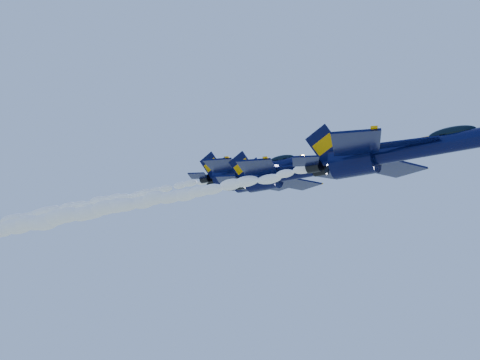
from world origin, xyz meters
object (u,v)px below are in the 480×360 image
Objects in this scene: jet_lead at (395,152)px; jet_third at (251,170)px; jet_second at (290,173)px; jet_fourth at (268,178)px.

jet_third is (-24.04, 13.39, 5.56)m from jet_lead.
jet_second reaches higher than jet_lead.
jet_lead is 1.07× the size of jet_second.
jet_third is at bearing 150.88° from jet_lead.
jet_second is at bearing 157.54° from jet_lead.
jet_fourth is (-3.57, 10.13, 1.81)m from jet_third.
jet_third is 10.89m from jet_fourth.
jet_third is 1.00× the size of jet_fourth.
jet_lead is at bearing -22.46° from jet_second.
jet_fourth is (-13.86, 17.84, 5.69)m from jet_second.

